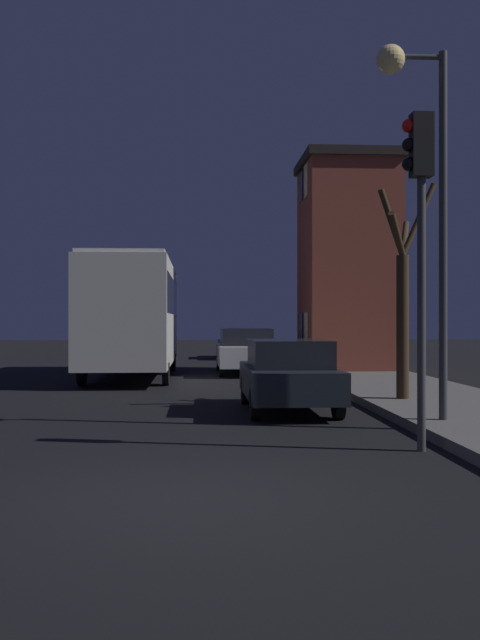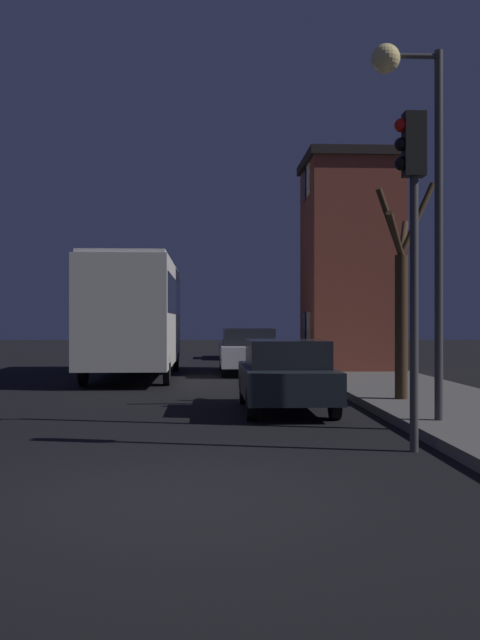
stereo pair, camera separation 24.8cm
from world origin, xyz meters
name	(u,v)px [view 1 (the left image)]	position (x,y,z in m)	size (l,w,h in m)	color
ground_plane	(184,497)	(0.00, 0.00, 0.00)	(120.00, 120.00, 0.00)	black
brick_building	(348,262)	(5.40, 17.27, 3.89)	(3.33, 3.75, 7.38)	brown
streetlamp	(417,147)	(3.82, 4.28, 4.75)	(1.21, 0.49, 6.29)	#38383A
traffic_light	(419,210)	(3.26, 2.40, 3.40)	(0.43, 0.24, 4.77)	#38383A
bare_tree	(403,297)	(4.51, 7.51, 2.34)	(1.51, 1.68, 4.65)	#382819
bus	(133,309)	(-1.94, 15.75, 2.22)	(2.55, 9.08, 3.75)	beige
car_near_lane	(288,374)	(1.97, 6.89, 0.76)	(1.74, 3.99, 1.45)	black
car_mid_lane	(246,350)	(1.78, 17.00, 0.81)	(1.90, 4.48, 1.57)	#B7BABF
car_far_lane	(237,343)	(2.06, 27.24, 0.74)	(1.78, 4.40, 1.39)	navy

